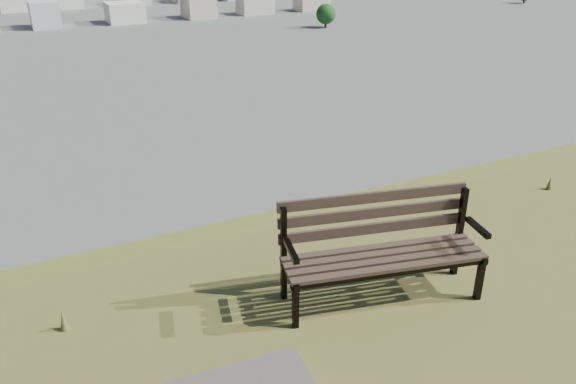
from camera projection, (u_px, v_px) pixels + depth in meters
park_bench at (380, 243)px, 5.25m from camera, size 1.97×1.00×0.98m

